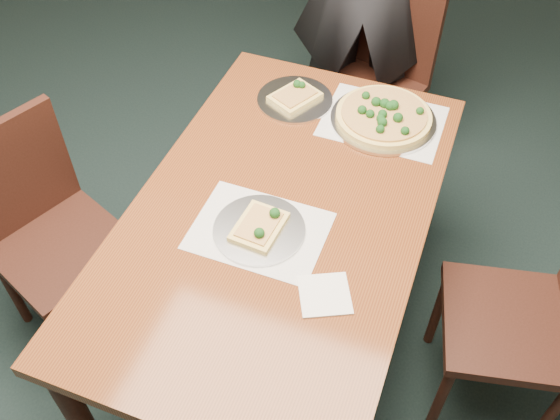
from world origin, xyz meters
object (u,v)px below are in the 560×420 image
(chair_far, at_px, (378,72))
(slice_plate_far, at_px, (295,98))
(chair_left, at_px, (45,225))
(pizza_pan, at_px, (384,116))
(dining_table, at_px, (280,229))
(chair_right, at_px, (540,316))
(slice_plate_near, at_px, (260,228))

(chair_far, distance_m, slice_plate_far, 0.68)
(chair_left, bearing_deg, chair_far, -12.01)
(pizza_pan, xyz_separation_m, slice_plate_far, (-0.34, 0.00, -0.01))
(chair_far, distance_m, pizza_pan, 0.68)
(dining_table, height_order, chair_right, chair_right)
(dining_table, bearing_deg, chair_right, 4.63)
(dining_table, relative_size, chair_left, 1.65)
(chair_left, xyz_separation_m, slice_plate_far, (0.69, 0.70, 0.25))
(chair_right, distance_m, slice_plate_near, 0.93)
(pizza_pan, bearing_deg, slice_plate_far, 179.52)
(pizza_pan, relative_size, slice_plate_far, 1.34)
(chair_far, height_order, slice_plate_far, chair_far)
(slice_plate_near, bearing_deg, slice_plate_far, 100.38)
(dining_table, relative_size, chair_right, 1.65)
(chair_left, distance_m, slice_plate_far, 1.01)
(dining_table, relative_size, pizza_pan, 3.99)
(chair_far, bearing_deg, slice_plate_near, -79.14)
(chair_right, bearing_deg, chair_left, -94.15)
(slice_plate_near, height_order, slice_plate_far, slice_plate_near)
(chair_left, relative_size, slice_plate_far, 3.25)
(slice_plate_near, bearing_deg, pizza_pan, 70.74)
(dining_table, distance_m, slice_plate_far, 0.56)
(chair_far, xyz_separation_m, chair_left, (-0.87, -1.31, 0.00))
(chair_right, bearing_deg, dining_table, -97.59)
(dining_table, xyz_separation_m, slice_plate_near, (-0.03, -0.10, 0.11))
(chair_far, distance_m, chair_left, 1.58)
(chair_left, bearing_deg, chair_right, -60.24)
(chair_right, xyz_separation_m, slice_plate_far, (-0.99, 0.46, 0.25))
(chair_far, bearing_deg, chair_right, -38.90)
(chair_far, xyz_separation_m, chair_right, (0.81, -1.07, 0.00))
(pizza_pan, xyz_separation_m, slice_plate_near, (-0.22, -0.63, -0.01))
(chair_right, relative_size, slice_plate_far, 3.25)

